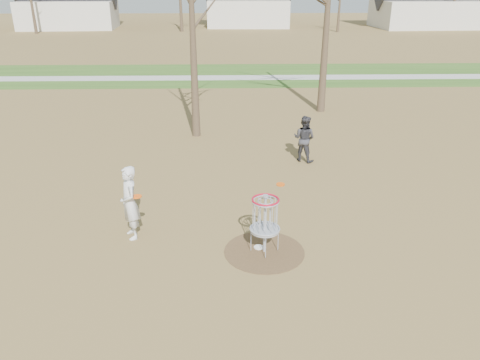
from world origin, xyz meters
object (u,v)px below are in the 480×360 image
object	(u,v)px
disc_grounded	(259,247)
player_standing	(130,203)
disc_golf_basket	(265,215)
player_throwing	(304,139)

from	to	relation	value
disc_grounded	player_standing	bearing A→B (deg)	168.45
player_standing	disc_golf_basket	xyz separation A→B (m)	(3.05, -0.76, 0.04)
player_standing	player_throwing	size ratio (longest dim) A/B	1.14
player_standing	disc_golf_basket	world-z (taller)	player_standing
disc_grounded	player_throwing	bearing A→B (deg)	71.53
player_standing	disc_grounded	size ratio (longest dim) A/B	7.98
player_throwing	disc_golf_basket	world-z (taller)	player_throwing
player_standing	disc_grounded	bearing A→B (deg)	53.81
player_standing	disc_grounded	xyz separation A→B (m)	(2.93, -0.60, -0.86)
disc_grounded	disc_golf_basket	world-z (taller)	disc_golf_basket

